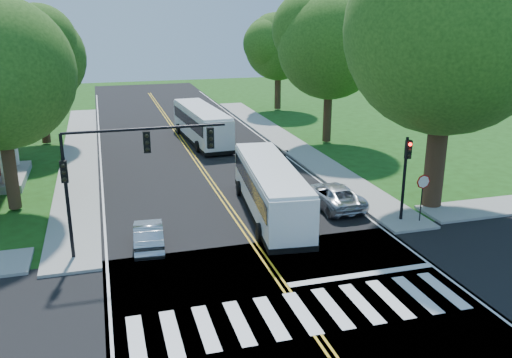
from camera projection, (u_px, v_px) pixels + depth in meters
name	position (u px, v px, depth m)	size (l,w,h in m)	color
ground	(297.00, 306.00, 20.37)	(140.00, 140.00, 0.00)	#1D4411
road	(205.00, 173.00, 36.87)	(14.00, 96.00, 0.01)	black
cross_road	(297.00, 306.00, 20.37)	(60.00, 12.00, 0.01)	black
center_line	(195.00, 159.00, 40.53)	(0.36, 70.00, 0.01)	gold
edge_line_w	(101.00, 166.00, 38.72)	(0.12, 70.00, 0.01)	silver
edge_line_e	(281.00, 152.00, 42.34)	(0.12, 70.00, 0.01)	silver
crosswalk	(302.00, 313.00, 19.91)	(12.60, 3.00, 0.01)	silver
stop_bar	(362.00, 275.00, 22.77)	(6.60, 0.40, 0.01)	silver
sidewalk_nw	(80.00, 156.00, 41.05)	(2.60, 40.00, 0.15)	gray
sidewalk_ne	(286.00, 142.00, 45.47)	(2.60, 40.00, 0.15)	gray
tree_ne_big	(449.00, 31.00, 27.76)	(10.80, 10.80, 14.91)	#321F14
tree_west_far	(37.00, 58.00, 42.85)	(7.60, 7.60, 10.67)	#321F14
tree_east_mid	(330.00, 47.00, 43.08)	(8.40, 8.40, 11.93)	#321F14
tree_east_far	(278.00, 47.00, 58.31)	(7.20, 7.20, 10.34)	#321F14
signal_nw	(121.00, 162.00, 23.40)	(7.15, 0.46, 5.66)	black
signal_ne	(406.00, 168.00, 27.57)	(0.30, 0.46, 4.40)	black
stop_sign	(423.00, 187.00, 27.64)	(0.76, 0.08, 2.53)	black
bus_lead	(270.00, 189.00, 29.04)	(3.49, 10.98, 2.79)	white
bus_follow	(201.00, 124.00, 45.38)	(3.22, 11.24, 2.87)	white
hatchback	(149.00, 235.00, 25.18)	(1.33, 3.80, 1.25)	#AEB0B5
suv	(333.00, 195.00, 30.48)	(2.22, 4.82, 1.34)	silver
dark_sedan	(266.00, 152.00, 39.78)	(1.82, 4.47, 1.30)	black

